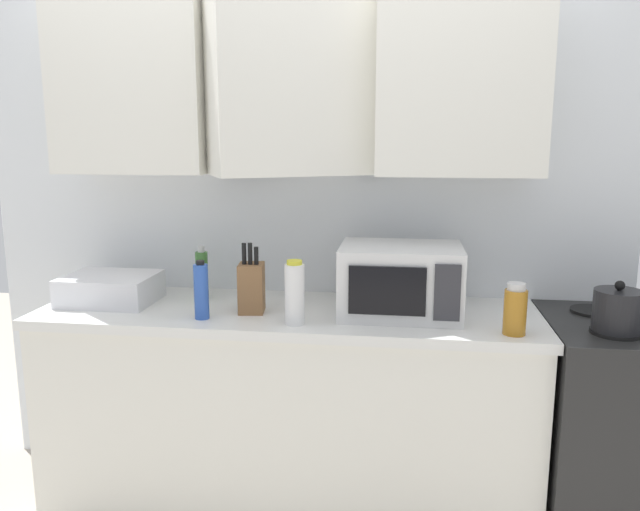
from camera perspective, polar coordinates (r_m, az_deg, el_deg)
wall_back_with_cabinets at (r=2.73m, az=-2.21°, el=10.09°), size 2.93×0.59×2.60m
counter_run at (r=2.76m, az=-2.89°, el=-13.88°), size 2.06×0.63×0.90m
stove_range at (r=2.86m, az=27.13°, el=-14.23°), size 0.76×0.64×0.91m
kettle at (r=2.50m, az=25.55°, el=-4.54°), size 0.17×0.17×0.19m
microwave at (r=2.52m, az=7.38°, el=-2.25°), size 0.48×0.37×0.28m
dish_rack at (r=2.84m, az=-18.59°, el=-2.88°), size 0.38×0.30×0.12m
knife_block at (r=2.55m, az=-6.28°, el=-2.87°), size 0.11×0.13×0.29m
bottle_white_jar at (r=2.37m, az=-2.33°, el=-3.46°), size 0.08×0.08×0.25m
bottle_green_oil at (r=2.78m, az=-10.73°, el=-1.73°), size 0.05×0.05×0.24m
bottle_amber_vinegar at (r=2.36m, az=17.40°, el=-4.77°), size 0.08×0.08×0.19m
bottle_blue_cleaner at (r=2.48m, az=-10.79°, el=-3.21°), size 0.06×0.06×0.23m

